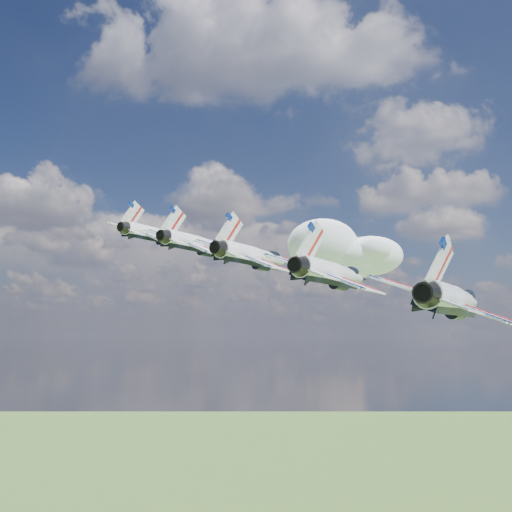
% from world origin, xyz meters
% --- Properties ---
extents(cloud_far, '(52.68, 41.39, 20.70)m').
position_xyz_m(cloud_far, '(20.19, 229.69, 172.12)').
color(cloud_far, white).
extents(jet_0, '(17.59, 19.68, 8.39)m').
position_xyz_m(jet_0, '(-11.22, 33.13, 147.08)').
color(jet_0, white).
extents(jet_1, '(17.59, 19.68, 8.39)m').
position_xyz_m(jet_1, '(-2.09, 23.56, 143.89)').
color(jet_1, white).
extents(jet_2, '(17.59, 19.68, 8.39)m').
position_xyz_m(jet_2, '(7.05, 14.00, 140.69)').
color(jet_2, white).
extents(jet_3, '(17.59, 19.68, 8.39)m').
position_xyz_m(jet_3, '(16.19, 4.43, 137.50)').
color(jet_3, white).
extents(jet_4, '(17.59, 19.68, 8.39)m').
position_xyz_m(jet_4, '(25.32, -5.14, 134.30)').
color(jet_4, white).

